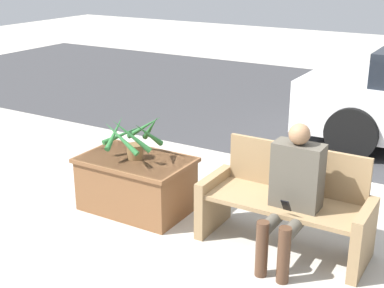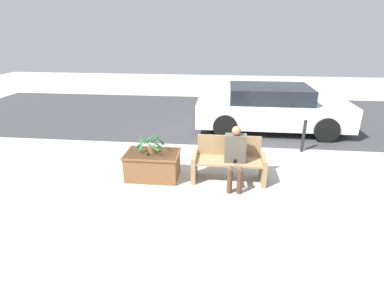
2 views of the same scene
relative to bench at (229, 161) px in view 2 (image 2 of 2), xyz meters
name	(u,v)px [view 2 (image 2 of 2)]	position (x,y,z in m)	size (l,w,h in m)	color
ground_plane	(217,186)	(-0.22, -0.36, -0.41)	(30.00, 30.00, 0.00)	#ADA89E
road_surface	(221,115)	(-0.22, 4.87, -0.40)	(20.00, 6.00, 0.01)	#38383A
bench	(229,161)	(0.00, 0.00, 0.00)	(1.51, 0.58, 0.90)	#8C704C
person_seated	(235,154)	(0.12, -0.20, 0.25)	(0.42, 0.64, 1.21)	#4C473D
planter_box	(153,164)	(-1.59, -0.10, -0.10)	(1.13, 0.73, 0.57)	brown
potted_plant	(151,143)	(-1.60, -0.10, 0.38)	(0.61, 0.60, 0.48)	brown
parked_car	(271,108)	(1.29, 3.40, 0.29)	(4.52, 1.98, 1.37)	silver
bollard_post	(304,135)	(1.91, 1.71, 0.04)	(0.09, 0.09, 0.86)	black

